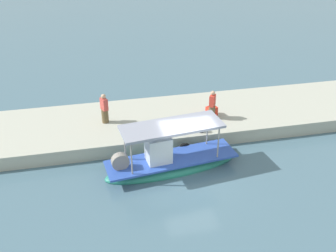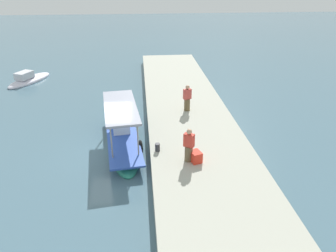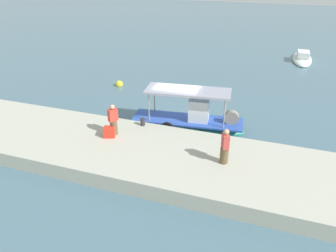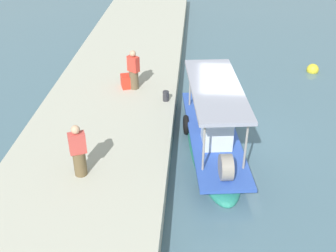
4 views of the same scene
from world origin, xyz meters
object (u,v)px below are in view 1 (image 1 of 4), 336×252
(mooring_bollard, at_px, (201,129))
(fisherman_near_bollard, at_px, (105,110))
(fisherman_by_crate, at_px, (212,106))
(main_fishing_boat, at_px, (170,161))
(cargo_crate, at_px, (212,111))

(mooring_bollard, bearing_deg, fisherman_near_bollard, -24.23)
(fisherman_near_bollard, distance_m, fisherman_by_crate, 5.83)
(main_fishing_boat, height_order, mooring_bollard, main_fishing_boat)
(main_fishing_boat, xyz_separation_m, fisherman_near_bollard, (2.69, -3.95, 1.09))
(fisherman_near_bollard, height_order, fisherman_by_crate, fisherman_near_bollard)
(fisherman_near_bollard, bearing_deg, fisherman_by_crate, 172.35)
(fisherman_by_crate, height_order, mooring_bollard, fisherman_by_crate)
(main_fishing_boat, height_order, fisherman_by_crate, fisherman_by_crate)
(main_fishing_boat, height_order, fisherman_near_bollard, fisherman_near_bollard)
(fisherman_by_crate, bearing_deg, cargo_crate, -107.55)
(mooring_bollard, bearing_deg, cargo_crate, -123.11)
(fisherman_near_bollard, bearing_deg, mooring_bollard, 155.77)
(fisherman_near_bollard, distance_m, mooring_bollard, 5.27)
(cargo_crate, bearing_deg, mooring_bollard, 56.89)
(fisherman_near_bollard, xyz_separation_m, cargo_crate, (-5.88, 0.46, -0.50))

